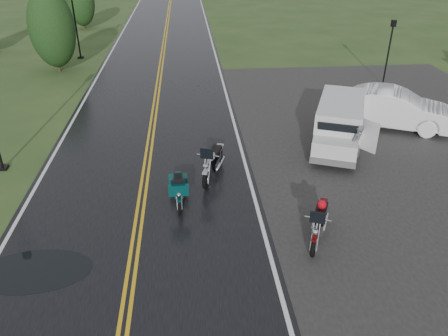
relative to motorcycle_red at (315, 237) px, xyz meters
name	(u,v)px	position (x,y,z in m)	size (l,w,h in m)	color
ground	(137,233)	(-4.98, 1.53, -0.68)	(120.00, 120.00, 0.00)	#2D471E
road	(155,111)	(-4.98, 11.53, -0.66)	(8.00, 100.00, 0.04)	black
parking_pad	(412,146)	(6.02, 6.53, -0.66)	(14.00, 24.00, 0.03)	black
motorcycle_red	(315,237)	(0.00, 0.00, 0.00)	(0.83, 2.29, 1.35)	#50090A
motorcycle_teal	(179,199)	(-3.69, 2.37, -0.09)	(0.72, 1.99, 1.17)	#053839
motorcycle_silver	(206,171)	(-2.77, 3.82, 0.06)	(0.90, 2.48, 1.46)	#9C9FA4
van_white	(316,138)	(1.58, 5.69, 0.28)	(1.83, 4.89, 1.92)	silver
person_at_van	(356,146)	(2.98, 5.17, 0.15)	(0.60, 0.40, 1.65)	#545459
sedan_white	(393,109)	(5.96, 8.64, 0.19)	(1.83, 5.25, 1.73)	white
lamp_post_far_left	(76,25)	(-10.70, 22.23, 1.56)	(0.38, 0.38, 4.48)	black
lamp_post_far_right	(388,53)	(8.07, 14.50, 1.19)	(0.32, 0.32, 3.72)	black
tree_left_mid	(54,37)	(-11.39, 19.02, 1.48)	(2.77, 2.77, 4.32)	#1E3D19
tree_left_far	(81,7)	(-12.41, 32.58, 1.22)	(2.47, 2.47, 3.80)	#1E3D19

